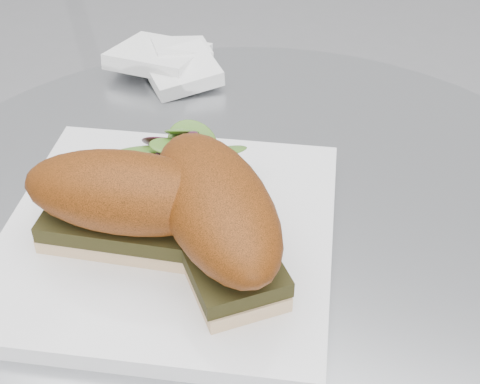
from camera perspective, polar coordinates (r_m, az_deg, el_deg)
The scene contains 5 objects.
plate at distance 0.57m, azimuth -6.08°, elevation -3.65°, with size 0.27×0.27×0.02m, color white.
sandwich_left at distance 0.53m, azimuth -9.63°, elevation -0.76°, with size 0.17×0.10×0.08m.
sandwich_right at distance 0.51m, azimuth -2.06°, elevation -1.76°, with size 0.18×0.19×0.08m.
salad at distance 0.60m, azimuth -5.30°, elevation 3.15°, with size 0.11×0.11×0.05m, color #50832B, non-canonical shape.
napkin at distance 0.81m, azimuth -5.96°, elevation 10.47°, with size 0.13×0.13×0.02m, color white, non-canonical shape.
Camera 1 is at (0.15, -0.40, 1.12)m, focal length 50.00 mm.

